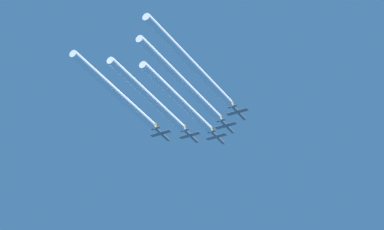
{
  "coord_description": "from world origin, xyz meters",
  "views": [
    {
      "loc": [
        168.13,
        -328.18,
        1.42
      ],
      "look_at": [
        -0.11,
        -15.58,
        218.58
      ],
      "focal_mm": 108.44,
      "sensor_mm": 36.0,
      "label": 1
    }
  ],
  "objects": [
    {
      "name": "jet_outer_left",
      "position": [
        -15.31,
        -10.69,
        217.39
      ],
      "size": [
        8.25,
        12.01,
        2.89
      ],
      "color": "slate"
    },
    {
      "name": "smoke_trail_outer_right",
      "position": [
        15.75,
        -45.54,
        217.95
      ],
      "size": [
        2.74,
        60.12,
        2.74
      ],
      "color": "white"
    },
    {
      "name": "jet_outer_right",
      "position": [
        15.75,
        -9.99,
        217.98
      ],
      "size": [
        8.25,
        12.01,
        2.89
      ],
      "color": "slate"
    },
    {
      "name": "smoke_trail_left_wingman",
      "position": [
        -7.77,
        -33.42,
        218.82
      ],
      "size": [
        2.74,
        51.34,
        2.74
      ],
      "color": "white"
    },
    {
      "name": "smoke_trail_outer_left",
      "position": [
        -15.31,
        -43.12,
        217.36
      ],
      "size": [
        2.74,
        53.89,
        2.74
      ],
      "color": "white"
    },
    {
      "name": "smoke_trail_right_wingman",
      "position": [
        7.08,
        -36.31,
        218.92
      ],
      "size": [
        2.74,
        57.63,
        2.74
      ],
      "color": "white"
    },
    {
      "name": "jet_left_wingman",
      "position": [
        -7.77,
        -2.26,
        218.85
      ],
      "size": [
        8.25,
        12.01,
        2.89
      ],
      "color": "slate"
    },
    {
      "name": "jet_right_wingman",
      "position": [
        7.08,
        -2.01,
        218.95
      ],
      "size": [
        8.25,
        12.01,
        2.89
      ],
      "color": "slate"
    },
    {
      "name": "jet_lead",
      "position": [
        -0.32,
        4.84,
        219.87
      ],
      "size": [
        8.25,
        12.01,
        2.89
      ],
      "color": "slate"
    },
    {
      "name": "smoke_trail_lead",
      "position": [
        -0.32,
        -25.53,
        219.84
      ],
      "size": [
        2.74,
        49.74,
        2.74
      ],
      "color": "white"
    }
  ]
}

